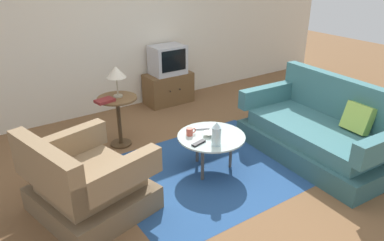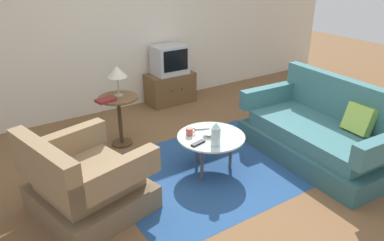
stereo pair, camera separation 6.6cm
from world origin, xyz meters
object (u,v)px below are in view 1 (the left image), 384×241
Objects in this scene: television at (168,60)px; tv_remote_silver at (202,128)px; side_table at (118,111)px; table_lamp at (116,73)px; vase at (216,134)px; mug at (190,132)px; tv_remote_dark at (199,143)px; armchair at (86,185)px; couch at (320,133)px; bowl at (209,134)px; tv_stand at (168,88)px; coffee_table at (211,139)px; book at (105,101)px.

tv_remote_silver is (-0.69, -1.90, -0.29)m from television.
side_table is 0.50m from table_lamp.
vase reaches higher than mug.
vase is at bearing -70.38° from table_lamp.
mug reaches higher than tv_remote_dark.
table_lamp is (0.85, 1.11, 0.67)m from armchair.
armchair reaches higher than vase.
couch is 1.42m from bowl.
tv_remote_dark is at bearing -113.07° from tv_stand.
table_lamp is at bearing 109.62° from vase.
bowl is (-0.72, -2.09, -0.28)m from television.
bowl reaches higher than tv_remote_silver.
table_lamp is at bearing 116.32° from coffee_table.
mug is (-0.19, 0.15, 0.08)m from coffee_table.
tv_remote_dark and tv_remote_silver have the same top height.
side_table is 1.29m from tv_remote_dark.
television reaches higher than bowl.
table_lamp is (0.02, 0.01, 0.50)m from side_table.
bowl is 0.22m from tv_remote_dark.
book is (-0.79, 1.09, 0.28)m from coffee_table.
mug reaches higher than coffee_table.
tv_stand is at bearing 90.00° from television.
couch reaches higher than armchair.
vase is 2.17× the size of mug.
vase is (0.51, -1.36, 0.09)m from side_table.
coffee_table is 1.37m from book.
coffee_table is 1.42m from table_lamp.
coffee_table is (-1.30, 0.48, 0.10)m from couch.
table_lamp is 1.20m from mug.
tv_stand is (2.13, 2.05, -0.05)m from armchair.
armchair is at bearing 177.73° from coffee_table.
tv_stand is (0.70, 2.10, -0.15)m from coffee_table.
book reaches higher than tv_stand.
television reaches higher than armchair.
armchair is 3.07× the size of table_lamp.
coffee_table is 4.35× the size of tv_remote_silver.
side_table is 3.77× the size of tv_remote_silver.
television is at bearing 23.65° from book.
tv_stand is 1.43× the size of television.
side_table is 1.70× the size of table_lamp.
side_table is 4.76× the size of bowl.
tv_remote_silver is (0.61, -0.95, -0.03)m from side_table.
couch reaches higher than coffee_table.
tv_remote_silver is (0.10, 0.40, -0.12)m from vase.
television is 2.22× the size of book.
vase reaches higher than side_table.
tv_remote_dark is at bearing 139.10° from vase.
armchair reaches higher than tv_remote_silver.
vase is (-0.79, -2.31, 0.31)m from tv_stand.
book is (-1.49, -1.01, -0.06)m from television.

